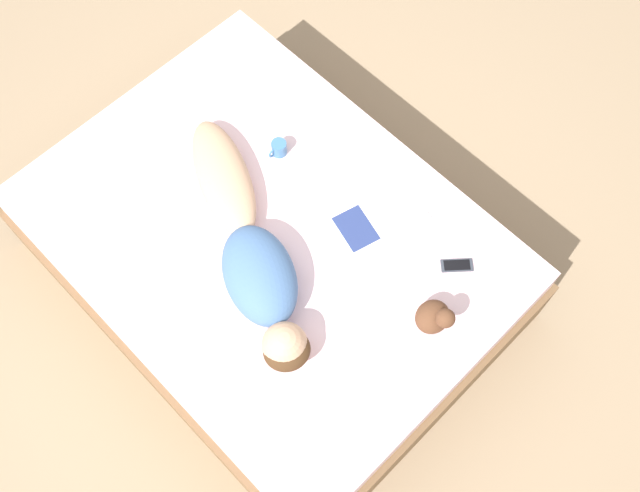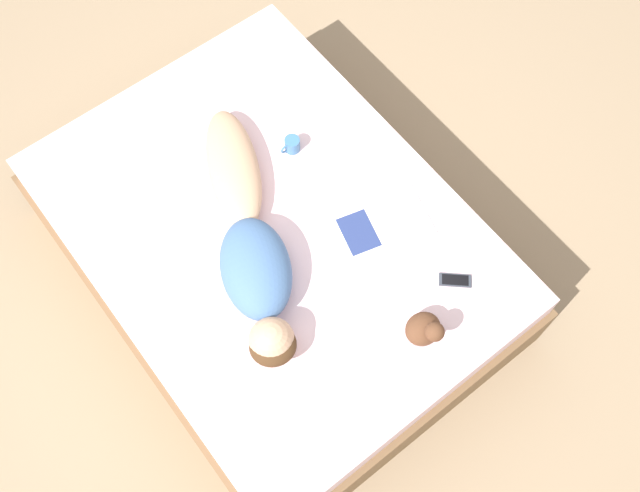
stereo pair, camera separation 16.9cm
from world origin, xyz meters
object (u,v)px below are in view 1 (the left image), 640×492
cell_phone (457,265)px  coffee_mug (279,148)px  person (251,253)px  open_magazine (376,219)px

cell_phone → coffee_mug: bearing=-128.9°
cell_phone → person: bearing=-94.1°
person → open_magazine: (-0.56, 0.25, -0.09)m
person → cell_phone: (-0.64, 0.67, -0.09)m
open_magazine → cell_phone: 0.43m
person → coffee_mug: person is taller
person → cell_phone: 0.93m
coffee_mug → cell_phone: (-0.16, 1.01, -0.04)m
person → open_magazine: size_ratio=2.56×
coffee_mug → cell_phone: coffee_mug is taller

